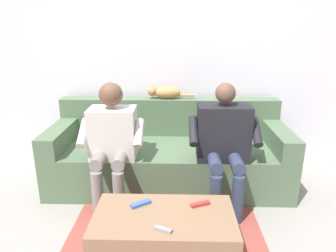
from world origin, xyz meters
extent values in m
plane|color=gray|center=(0.00, 0.60, 0.00)|extent=(8.00, 8.00, 0.00)
cube|color=silver|center=(0.00, -0.63, 1.25)|extent=(4.49, 0.06, 2.49)
cube|color=#516B4C|center=(0.00, 0.00, 0.21)|extent=(1.97, 0.70, 0.42)
cube|color=#516B4C|center=(0.00, -0.44, 0.41)|extent=(2.34, 0.18, 0.82)
cube|color=#516B4C|center=(-1.08, 0.00, 0.31)|extent=(0.18, 0.70, 0.62)
cube|color=#516B4C|center=(1.08, 0.00, 0.31)|extent=(0.18, 0.70, 0.62)
cube|color=#8C6B4C|center=(0.00, 1.06, 0.19)|extent=(0.93, 0.52, 0.39)
cube|color=black|center=(-0.49, 0.22, 0.67)|extent=(0.46, 0.26, 0.49)
sphere|color=brown|center=(-0.49, 0.22, 1.02)|extent=(0.17, 0.17, 0.17)
cylinder|color=#333D56|center=(-0.58, 0.40, 0.48)|extent=(0.11, 0.35, 0.11)
cylinder|color=#333D56|center=(-0.40, 0.40, 0.48)|extent=(0.11, 0.35, 0.11)
cylinder|color=#333D56|center=(-0.58, 0.57, 0.21)|extent=(0.10, 0.10, 0.42)
cylinder|color=#333D56|center=(-0.40, 0.57, 0.21)|extent=(0.10, 0.10, 0.42)
cylinder|color=black|center=(-0.76, 0.30, 0.71)|extent=(0.08, 0.27, 0.22)
cylinder|color=black|center=(-0.22, 0.30, 0.71)|extent=(0.08, 0.27, 0.22)
cube|color=beige|center=(0.49, 0.21, 0.65)|extent=(0.41, 0.28, 0.46)
sphere|color=brown|center=(0.49, 0.21, 1.00)|extent=(0.21, 0.21, 0.21)
cylinder|color=gray|center=(0.40, 0.37, 0.48)|extent=(0.11, 0.32, 0.11)
cylinder|color=gray|center=(0.58, 0.37, 0.48)|extent=(0.11, 0.32, 0.11)
cylinder|color=gray|center=(0.40, 0.53, 0.21)|extent=(0.10, 0.10, 0.42)
cylinder|color=gray|center=(0.58, 0.53, 0.21)|extent=(0.10, 0.10, 0.42)
cylinder|color=beige|center=(0.25, 0.29, 0.68)|extent=(0.08, 0.27, 0.22)
cylinder|color=beige|center=(0.73, 0.29, 0.68)|extent=(0.08, 0.27, 0.22)
ellipsoid|color=#B7844C|center=(0.02, -0.44, 0.88)|extent=(0.28, 0.13, 0.13)
sphere|color=#B7844C|center=(0.18, -0.44, 0.90)|extent=(0.11, 0.11, 0.11)
cone|color=#B7844C|center=(0.18, -0.46, 0.94)|extent=(0.04, 0.04, 0.03)
cone|color=#B7844C|center=(0.18, -0.41, 0.94)|extent=(0.04, 0.04, 0.03)
cylinder|color=#B7844C|center=(-0.18, -0.44, 0.86)|extent=(0.18, 0.03, 0.03)
cube|color=#3860B7|center=(0.16, 0.95, 0.40)|extent=(0.14, 0.12, 0.02)
cube|color=#B73333|center=(-0.24, 0.95, 0.40)|extent=(0.14, 0.08, 0.02)
cube|color=gray|center=(0.00, 1.23, 0.40)|extent=(0.12, 0.07, 0.02)
cube|color=#9E473D|center=(0.00, 0.93, 0.00)|extent=(1.52, 1.66, 0.01)
camera|label=1|loc=(-0.07, 2.80, 1.56)|focal=33.04mm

